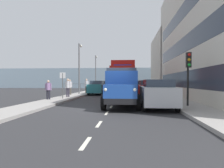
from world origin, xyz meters
The scene contains 25 objects.
ground_plane centered at (0.00, -11.16, 0.00)m, with size 80.00×80.00×0.00m, color #2D2D30.
sidewalk_left centered at (-4.80, -11.16, 0.07)m, with size 2.12×45.00×0.15m, color #9E9993.
sidewalk_right centered at (4.80, -11.16, 0.07)m, with size 2.12×45.00×0.15m, color #9E9993.
road_centreline_markings centered at (0.00, -9.94, 0.00)m, with size 0.12×39.94×0.01m.
building_terrace centered at (-9.61, -7.04, 6.28)m, with size 7.54×22.50×12.58m.
building_far_block centered at (-9.62, -24.53, 4.92)m, with size 7.53×13.77×9.85m.
sea_horizon centered at (0.00, -36.66, 2.50)m, with size 80.00×0.80×5.00m, color gray.
seawall_railing centered at (0.00, -33.06, 0.92)m, with size 28.08×0.08×1.20m.
truck_vintage_blue centered at (-0.68, -0.75, 1.18)m, with size 2.17×5.64×2.43m.
lorry_cargo_red centered at (-0.49, -10.89, 2.08)m, with size 2.58×8.20×3.87m.
car_silver_kerbside_near centered at (-2.79, -0.32, 0.90)m, with size 1.93×4.14×1.72m.
car_red_kerbside_1 centered at (-2.79, -5.93, 0.89)m, with size 1.80×4.06×1.72m.
car_white_kerbside_2 centered at (-2.79, -11.58, 0.90)m, with size 1.88×4.27×1.72m.
car_maroon_kerbside_3 centered at (-2.79, -17.27, 0.89)m, with size 1.85×3.99×1.72m.
car_teal_oppositeside_0 centered at (2.79, -12.56, 0.90)m, with size 1.80×4.53×1.72m.
car_navy_oppositeside_1 centered at (2.79, -18.33, 0.89)m, with size 1.87×3.91×1.72m.
car_black_oppositeside_2 centered at (2.79, -23.51, 0.90)m, with size 1.92×4.39×1.72m.
pedestrian_by_lamp centered at (5.46, -4.10, 1.07)m, with size 0.53×0.34×1.57m.
pedestrian_with_bag centered at (4.70, -6.85, 1.18)m, with size 0.53×0.34×1.75m.
pedestrian_couple_b centered at (5.47, -9.99, 1.15)m, with size 0.53×0.34×1.70m.
pedestrian_in_dark_coat centered at (4.19, -12.81, 1.23)m, with size 0.53×0.34×1.81m.
traffic_light_near centered at (-4.67, -0.66, 2.47)m, with size 0.28×0.41×3.20m.
lamp_post_promenade centered at (4.84, -11.84, 3.79)m, with size 0.32×1.14×6.06m.
lamp_post_far centered at (4.96, -24.30, 3.90)m, with size 0.32×1.14×6.28m.
street_sign centered at (4.59, -5.08, 1.68)m, with size 0.50×0.07×2.25m.
Camera 1 is at (-1.12, 11.41, 1.60)m, focal length 31.40 mm.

